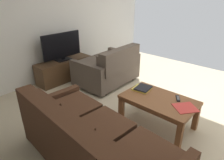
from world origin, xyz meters
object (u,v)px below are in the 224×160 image
(sofa_main, at_px, (90,144))
(coffee_table, at_px, (159,103))
(flat_tv, at_px, (62,46))
(tv_stand, at_px, (64,70))
(book_stack, at_px, (142,88))
(loose_magazine, at_px, (185,108))
(loveseat_near, at_px, (109,68))
(tv_remote, at_px, (178,98))

(sofa_main, distance_m, coffee_table, 1.21)
(flat_tv, bearing_deg, tv_stand, 74.39)
(sofa_main, height_order, tv_stand, sofa_main)
(flat_tv, distance_m, book_stack, 2.08)
(flat_tv, relative_size, loose_magazine, 3.27)
(loveseat_near, bearing_deg, book_stack, 156.69)
(flat_tv, bearing_deg, coffee_table, 178.29)
(tv_stand, bearing_deg, coffee_table, 178.33)
(sofa_main, xyz_separation_m, tv_stand, (2.27, -1.28, -0.13))
(tv_stand, distance_m, book_stack, 2.07)
(coffee_table, distance_m, book_stack, 0.36)
(flat_tv, height_order, tv_remote, flat_tv)
(coffee_table, relative_size, loose_magazine, 3.67)
(sofa_main, relative_size, coffee_table, 1.92)
(loveseat_near, relative_size, tv_stand, 1.05)
(coffee_table, distance_m, flat_tv, 2.43)
(sofa_main, height_order, loveseat_near, sofa_main)
(book_stack, bearing_deg, tv_stand, 0.16)
(loveseat_near, height_order, coffee_table, loveseat_near)
(book_stack, bearing_deg, loveseat_near, -23.31)
(tv_stand, xyz_separation_m, book_stack, (-2.06, -0.01, 0.24))
(coffee_table, distance_m, tv_remote, 0.28)
(coffee_table, bearing_deg, tv_stand, -1.67)
(book_stack, bearing_deg, sofa_main, 99.40)
(coffee_table, height_order, book_stack, book_stack)
(sofa_main, distance_m, loveseat_near, 2.27)
(tv_stand, height_order, book_stack, book_stack)
(tv_remote, bearing_deg, loose_magazine, 138.72)
(sofa_main, bearing_deg, tv_remote, -103.50)
(sofa_main, xyz_separation_m, coffee_table, (-0.13, -1.21, 0.02))
(tv_stand, height_order, flat_tv, flat_tv)
(book_stack, relative_size, loose_magazine, 1.01)
(coffee_table, bearing_deg, flat_tv, -1.71)
(sofa_main, distance_m, tv_stand, 2.61)
(loose_magazine, bearing_deg, tv_stand, -144.27)
(sofa_main, bearing_deg, loveseat_near, -52.05)
(coffee_table, bearing_deg, tv_remote, -140.31)
(tv_remote, bearing_deg, flat_tv, 2.13)
(tv_remote, bearing_deg, book_stack, 9.71)
(loveseat_near, bearing_deg, sofa_main, 127.95)
(tv_remote, distance_m, loose_magazine, 0.24)
(flat_tv, relative_size, book_stack, 3.23)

